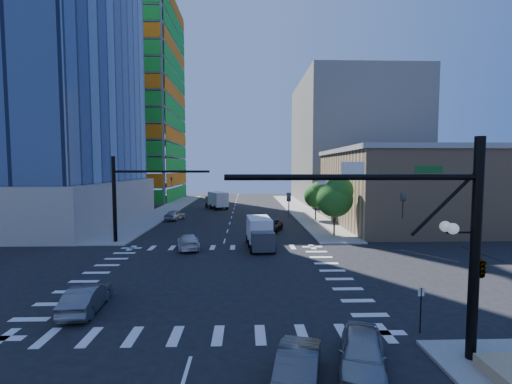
{
  "coord_description": "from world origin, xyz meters",
  "views": [
    {
      "loc": [
        2.33,
        -24.7,
        7.91
      ],
      "look_at": [
        3.3,
        8.0,
        5.62
      ],
      "focal_mm": 24.0,
      "sensor_mm": 36.0,
      "label": 1
    }
  ],
  "objects": [
    {
      "name": "ground",
      "position": [
        0.0,
        0.0,
        0.0
      ],
      "size": [
        160.0,
        160.0,
        0.0
      ],
      "primitive_type": "plane",
      "color": "black",
      "rests_on": "ground"
    },
    {
      "name": "car_nb_near",
      "position": [
        6.85,
        -12.02,
        0.74
      ],
      "size": [
        3.01,
        4.66,
        1.48
      ],
      "primitive_type": "imported",
      "rotation": [
        0.0,
        0.0,
        -0.32
      ],
      "color": "gray",
      "rests_on": "ground"
    },
    {
      "name": "no_parking_sign",
      "position": [
        10.7,
        -9.0,
        1.38
      ],
      "size": [
        0.3,
        0.06,
        2.2
      ],
      "color": "black",
      "rests_on": "ground"
    },
    {
      "name": "box_truck_near",
      "position": [
        3.73,
        8.58,
        1.3
      ],
      "size": [
        2.81,
        5.75,
        2.93
      ],
      "rotation": [
        0.0,
        0.0,
        0.08
      ],
      "color": "black",
      "rests_on": "ground"
    },
    {
      "name": "box_truck_far",
      "position": [
        -3.47,
        42.01,
        1.44
      ],
      "size": [
        4.99,
        6.75,
        3.26
      ],
      "rotation": [
        0.0,
        0.0,
        3.57
      ],
      "color": "black",
      "rests_on": "ground"
    },
    {
      "name": "commercial_building",
      "position": [
        25.0,
        22.0,
        5.31
      ],
      "size": [
        20.5,
        22.5,
        10.6
      ],
      "color": "tan",
      "rests_on": "ground"
    },
    {
      "name": "tree_north",
      "position": [
        12.93,
        25.9,
        3.99
      ],
      "size": [
        3.54,
        3.52,
        5.78
      ],
      "color": "#382316",
      "rests_on": "sidewalk_ne"
    },
    {
      "name": "car_sb_near",
      "position": [
        -3.34,
        8.64,
        0.71
      ],
      "size": [
        3.01,
        5.24,
        1.43
      ],
      "primitive_type": "imported",
      "rotation": [
        0.0,
        0.0,
        3.36
      ],
      "color": "silver",
      "rests_on": "ground"
    },
    {
      "name": "signal_mast_se",
      "position": [
        10.6,
        -11.5,
        5.01
      ],
      "size": [
        10.51,
        2.48,
        9.0
      ],
      "color": "black",
      "rests_on": "sidewalk_se"
    },
    {
      "name": "car_sb_cross",
      "position": [
        -6.51,
        -5.94,
        0.72
      ],
      "size": [
        1.86,
        4.49,
        1.45
      ],
      "primitive_type": "imported",
      "rotation": [
        0.0,
        0.0,
        3.22
      ],
      "color": "#56575C",
      "rests_on": "ground"
    },
    {
      "name": "car_nb_far",
      "position": [
        5.25,
        17.2,
        0.75
      ],
      "size": [
        4.03,
        5.87,
        1.49
      ],
      "primitive_type": "imported",
      "rotation": [
        0.0,
        0.0,
        -0.32
      ],
      "color": "black",
      "rests_on": "ground"
    },
    {
      "name": "sidewalk_nw",
      "position": [
        -12.5,
        40.0,
        0.07
      ],
      "size": [
        5.0,
        60.0,
        0.15
      ],
      "primitive_type": "cube",
      "color": "gray",
      "rests_on": "ground"
    },
    {
      "name": "car_sb_mid",
      "position": [
        -8.5,
        27.55,
        0.78
      ],
      "size": [
        2.8,
        4.86,
        1.55
      ],
      "primitive_type": "imported",
      "rotation": [
        0.0,
        0.0,
        2.92
      ],
      "color": "#A6A9AE",
      "rests_on": "ground"
    },
    {
      "name": "road_markings",
      "position": [
        0.0,
        0.0,
        0.01
      ],
      "size": [
        20.0,
        20.0,
        0.01
      ],
      "primitive_type": "cube",
      "color": "silver",
      "rests_on": "ground"
    },
    {
      "name": "bg_building_ne",
      "position": [
        27.0,
        55.0,
        14.0
      ],
      "size": [
        24.0,
        30.0,
        28.0
      ],
      "primitive_type": "cube",
      "color": "slate",
      "rests_on": "ground"
    },
    {
      "name": "tree_south",
      "position": [
        12.63,
        13.9,
        4.69
      ],
      "size": [
        4.16,
        4.16,
        6.82
      ],
      "color": "#382316",
      "rests_on": "sidewalk_ne"
    },
    {
      "name": "car_nb_right",
      "position": [
        4.12,
        -13.17,
        0.7
      ],
      "size": [
        2.51,
        4.47,
        1.39
      ],
      "primitive_type": "imported",
      "rotation": [
        0.0,
        0.0,
        -0.26
      ],
      "color": "#424247",
      "rests_on": "ground"
    },
    {
      "name": "signal_mast_nw",
      "position": [
        -10.0,
        11.5,
        5.49
      ],
      "size": [
        10.2,
        0.4,
        9.0
      ],
      "color": "black",
      "rests_on": "sidewalk_nw"
    },
    {
      "name": "construction_building",
      "position": [
        -27.41,
        61.93,
        24.61
      ],
      "size": [
        25.16,
        34.5,
        70.6
      ],
      "color": "gray",
      "rests_on": "ground"
    },
    {
      "name": "sidewalk_ne",
      "position": [
        12.5,
        40.0,
        0.07
      ],
      "size": [
        5.0,
        60.0,
        0.15
      ],
      "primitive_type": "cube",
      "color": "gray",
      "rests_on": "ground"
    }
  ]
}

